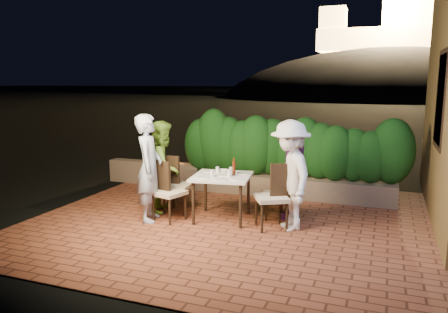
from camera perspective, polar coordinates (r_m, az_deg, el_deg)
The scene contains 31 objects.
ground at distance 6.87m, azimuth 2.18°, elevation -9.77°, with size 400.00×400.00×0.00m, color black.
terrace_floor at distance 7.34m, azimuth 3.43°, elevation -8.94°, with size 7.00×6.00×0.15m, color brown.
window_pane at distance 7.69m, azimuth 26.65°, elevation 6.68°, with size 0.08×1.00×1.40m, color black.
window_frame at distance 7.69m, azimuth 26.57°, elevation 6.69°, with size 0.06×1.15×1.55m, color black.
planter at distance 8.89m, azimuth 8.13°, elevation -3.85°, with size 4.20×0.55×0.40m, color #74604A.
hedge at distance 8.74m, azimuth 8.25°, elevation 0.94°, with size 4.00×0.70×1.10m, color #123E11, non-canonical shape.
parapet at distance 9.94m, azimuth -9.00°, elevation -2.12°, with size 2.20×0.30×0.50m, color #74604A.
hill at distance 66.44m, azimuth 20.53°, elevation 3.71°, with size 52.00×40.00×22.00m, color black.
fortress at distance 66.65m, azimuth 21.30°, elevation 16.20°, with size 26.00×8.00×8.00m, color #FFCC7A, non-canonical shape.
dining_table at distance 7.28m, azimuth -0.28°, elevation -5.37°, with size 0.93×0.93×0.75m, color white, non-canonical shape.
plate_nw at distance 7.05m, azimuth -2.75°, elevation -2.69°, with size 0.24×0.24×0.01m, color white.
plate_sw at distance 7.50m, azimuth -1.75°, elevation -1.94°, with size 0.22×0.22×0.01m, color white.
plate_ne at distance 6.89m, azimuth 1.69°, elevation -2.98°, with size 0.20×0.20×0.01m, color white.
plate_se at distance 7.34m, azimuth 2.41°, elevation -2.19°, with size 0.22×0.22×0.01m, color white.
plate_centre at distance 7.18m, azimuth -0.07°, elevation -2.46°, with size 0.20×0.20×0.01m, color white.
plate_front at distance 6.86m, azimuth -0.42°, elevation -3.03°, with size 0.24×0.24×0.01m, color white.
glass_nw at distance 7.08m, azimuth -1.59°, elevation -2.23°, with size 0.06×0.06×0.11m, color silver.
glass_sw at distance 7.40m, azimuth -0.84°, elevation -1.73°, with size 0.06×0.06×0.10m, color silver.
glass_ne at distance 7.09m, azimuth 0.67°, elevation -2.16°, with size 0.07×0.07×0.12m, color silver.
glass_se at distance 7.30m, azimuth 0.94°, elevation -1.83°, with size 0.07×0.07×0.12m, color silver.
beer_bottle at distance 7.18m, azimuth 1.30°, elevation -1.30°, with size 0.06×0.06×0.30m, color #4C1E0C, non-canonical shape.
bowl at distance 7.49m, azimuth -0.11°, elevation -1.85°, with size 0.16×0.16×0.04m, color white.
chair_left_front at distance 7.26m, azimuth -7.18°, elevation -4.54°, with size 0.45×0.45×0.98m, color black, non-canonical shape.
chair_left_back at distance 7.72m, azimuth -6.00°, elevation -3.60°, with size 0.46×0.46×1.00m, color black, non-canonical shape.
chair_right_front at distance 6.85m, azimuth 6.23°, elevation -5.20°, with size 0.48×0.48×1.03m, color black, non-canonical shape.
chair_right_back at distance 7.41m, azimuth 6.60°, elevation -4.72°, with size 0.40×0.40×0.86m, color black, non-canonical shape.
diner_blue at distance 7.23m, azimuth -9.77°, elevation -1.49°, with size 0.64×0.42×1.76m, color #A4B5D3.
diner_green at distance 7.76m, azimuth -7.88°, elevation -1.26°, with size 0.78×0.61×1.61m, color #7DB639.
diner_white at distance 6.78m, azimuth 8.63°, elevation -2.45°, with size 1.10×0.63×1.71m, color white.
diner_purple at distance 7.33m, azimuth 9.15°, elevation -1.76°, with size 0.97×0.40×1.66m, color #642571.
parapet_lamp at distance 9.62m, azimuth -6.16°, elevation -0.51°, with size 0.10×0.10×0.14m, color orange.
Camera 1 is at (2.04, -6.14, 2.27)m, focal length 35.00 mm.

